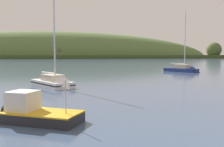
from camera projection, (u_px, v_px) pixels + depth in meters
The scene contains 4 objects.
far_shoreline_hill at pixel (52, 58), 248.53m from camera, with size 404.14×76.65×51.80m.
sailboat_near_mooring at pixel (184, 71), 56.46m from camera, with size 6.24×8.69×14.19m.
sailboat_far_left at pixel (55, 85), 30.11m from camera, with size 5.62×7.80×12.03m.
fishing_boat_moored at pixel (30, 115), 14.81m from camera, with size 5.44×4.28×3.25m.
Camera 1 is at (-5.08, 15.18, 3.85)m, focal length 41.44 mm.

